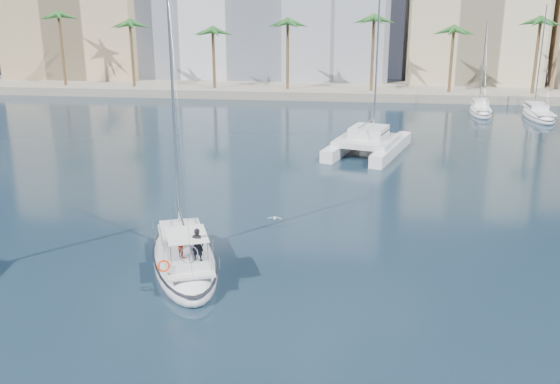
# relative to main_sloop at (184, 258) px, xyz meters

# --- Properties ---
(ground) EXTENTS (160.00, 160.00, 0.00)m
(ground) POSITION_rel_main_sloop_xyz_m (4.81, 3.07, -0.51)
(ground) COLOR black
(ground) RESTS_ON ground
(quay) EXTENTS (120.00, 14.00, 1.20)m
(quay) POSITION_rel_main_sloop_xyz_m (4.81, 64.07, 0.09)
(quay) COLOR gray
(quay) RESTS_ON ground
(building_tan_left) EXTENTS (22.00, 14.00, 22.00)m
(building_tan_left) POSITION_rel_main_sloop_xyz_m (-37.19, 72.07, 10.49)
(building_tan_left) COLOR tan
(building_tan_left) RESTS_ON ground
(building_beige) EXTENTS (20.00, 14.00, 20.00)m
(building_beige) POSITION_rel_main_sloop_xyz_m (26.81, 73.07, 9.49)
(building_beige) COLOR beige
(building_beige) RESTS_ON ground
(palm_left) EXTENTS (3.60, 3.60, 12.30)m
(palm_left) POSITION_rel_main_sloop_xyz_m (-29.19, 60.07, 9.78)
(palm_left) COLOR brown
(palm_left) RESTS_ON ground
(palm_centre) EXTENTS (3.60, 3.60, 12.30)m
(palm_centre) POSITION_rel_main_sloop_xyz_m (4.81, 60.07, 9.78)
(palm_centre) COLOR brown
(palm_centre) RESTS_ON ground
(main_sloop) EXTENTS (6.95, 11.15, 15.81)m
(main_sloop) POSITION_rel_main_sloop_xyz_m (0.00, 0.00, 0.00)
(main_sloop) COLOR white
(main_sloop) RESTS_ON ground
(catamaran) EXTENTS (8.71, 12.53, 16.66)m
(catamaran) POSITION_rel_main_sloop_xyz_m (10.37, 27.58, 0.62)
(catamaran) COLOR white
(catamaran) RESTS_ON ground
(seagull) EXTENTS (0.95, 0.41, 0.18)m
(seagull) POSITION_rel_main_sloop_xyz_m (4.23, 6.21, 0.28)
(seagull) COLOR silver
(seagull) RESTS_ON ground
(moored_yacht_a) EXTENTS (3.37, 9.52, 11.90)m
(moored_yacht_a) POSITION_rel_main_sloop_xyz_m (24.81, 50.07, -0.51)
(moored_yacht_a) COLOR white
(moored_yacht_a) RESTS_ON ground
(moored_yacht_b) EXTENTS (3.32, 10.83, 13.72)m
(moored_yacht_b) POSITION_rel_main_sloop_xyz_m (31.31, 48.07, -0.51)
(moored_yacht_b) COLOR white
(moored_yacht_b) RESTS_ON ground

